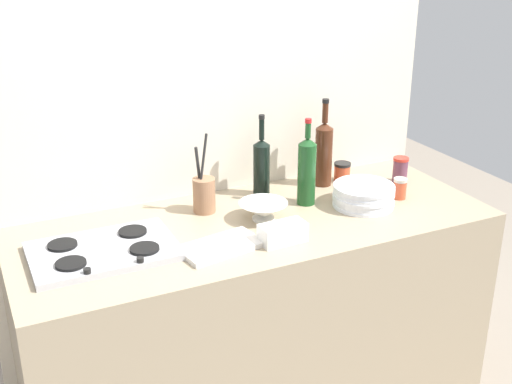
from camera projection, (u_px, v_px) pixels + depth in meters
The scene contains 14 objects.
counter_block at pixel (256, 324), 2.63m from camera, with size 1.80×0.70×0.90m, color tan.
backsplash_panel at pixel (216, 110), 2.65m from camera, with size 1.90×0.06×2.48m, color beige.
stovetop_hob at pixel (104, 251), 2.21m from camera, with size 0.49×0.32×0.04m.
plate_stack at pixel (364, 195), 2.59m from camera, with size 0.25×0.24×0.09m.
wine_bottle_leftmost at pixel (262, 166), 2.66m from camera, with size 0.07×0.07×0.34m.
wine_bottle_mid_left at pixel (307, 170), 2.57m from camera, with size 0.07×0.07×0.35m.
wine_bottle_mid_right at pixel (324, 152), 2.76m from camera, with size 0.07×0.07×0.37m.
mixing_bowl at pixel (263, 210), 2.46m from camera, with size 0.18×0.18×0.07m.
butter_dish at pixel (283, 233), 2.29m from camera, with size 0.16×0.08×0.07m, color white.
utensil_crock at pixel (204, 194), 2.52m from camera, with size 0.09×0.09×0.31m.
condiment_jar_front at pixel (400, 170), 2.82m from camera, with size 0.07×0.07×0.11m.
condiment_jar_rear at pixel (400, 188), 2.66m from camera, with size 0.06×0.06×0.09m.
condiment_jar_spare at pixel (342, 172), 2.83m from camera, with size 0.07×0.07×0.08m.
cutting_board at pixel (221, 246), 2.25m from camera, with size 0.28×0.15×0.02m, color silver.
Camera 1 is at (-0.96, -2.02, 1.93)m, focal length 46.20 mm.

